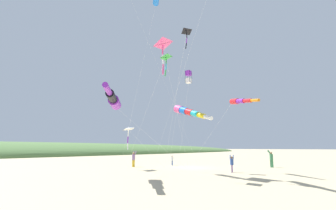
{
  "coord_description": "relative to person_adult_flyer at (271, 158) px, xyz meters",
  "views": [
    {
      "loc": [
        16.19,
        -23.25,
        2.2
      ],
      "look_at": [
        2.49,
        -7.07,
        5.86
      ],
      "focal_mm": 26.38,
      "sensor_mm": 36.0,
      "label": 1
    }
  ],
  "objects": [
    {
      "name": "kite_delta_blue_topmost",
      "position": [
        -4.74,
        -13.14,
        10.53
      ],
      "size": [
        3.54,
        8.27,
        11.99
      ],
      "color": "#EF4C93",
      "rests_on": "ground_plane"
    },
    {
      "name": "kite_windsock_black_fish_shape",
      "position": [
        -4.94,
        -18.28,
        4.59
      ],
      "size": [
        4.25,
        13.24,
        6.02
      ],
      "color": "purple",
      "rests_on": "ground_plane"
    },
    {
      "name": "person_child_green_jacket",
      "position": [
        -0.87,
        -8.05,
        -0.19
      ],
      "size": [
        0.48,
        0.54,
        1.55
      ],
      "color": "#8E6B9E",
      "rests_on": "ground_plane"
    },
    {
      "name": "person_child_grey_jacket",
      "position": [
        -12.44,
        -9.42,
        -0.04
      ],
      "size": [
        0.48,
        0.59,
        1.82
      ],
      "color": "gold",
      "rests_on": "ground_plane"
    },
    {
      "name": "dune_ridge_grassy",
      "position": [
        -61.78,
        -5.82,
        -1.03
      ],
      "size": [
        28.0,
        240.0,
        7.3
      ],
      "primitive_type": "ellipsoid",
      "color": "#567A42",
      "rests_on": "ground_plane"
    },
    {
      "name": "person_adult_flyer",
      "position": [
        0.0,
        0.0,
        0.0
      ],
      "size": [
        0.59,
        0.46,
        1.89
      ],
      "color": "#3D7F51",
      "rests_on": "ground_plane"
    },
    {
      "name": "kite_windsock_rainbow_low_near",
      "position": [
        -2.94,
        -11.83,
        4.22
      ],
      "size": [
        9.16,
        5.94,
        6.1
      ],
      "color": "#EF4C93",
      "rests_on": "ground_plane"
    },
    {
      "name": "ground_plane",
      "position": [
        -6.78,
        -5.82,
        -1.03
      ],
      "size": [
        600.0,
        600.0,
        0.0
      ],
      "primitive_type": "plane",
      "color": "#C6B58C"
    },
    {
      "name": "kite_windsock_long_streamer_left",
      "position": [
        0.15,
        -7.89,
        5.35
      ],
      "size": [
        10.05,
        4.21,
        6.87
      ],
      "color": "red",
      "rests_on": "ground_plane"
    },
    {
      "name": "kite_box_small_distant",
      "position": [
        -4.39,
        -9.61,
        8.1
      ],
      "size": [
        3.68,
        2.85,
        9.77
      ],
      "color": "purple",
      "rests_on": "ground_plane"
    },
    {
      "name": "kite_delta_purple_drifting",
      "position": [
        -2.62,
        -15.15,
        8.1
      ],
      "size": [
        10.84,
        5.52,
        9.37
      ],
      "color": "green",
      "rests_on": "ground_plane"
    },
    {
      "name": "person_bystander_far",
      "position": [
        -10.62,
        -4.59,
        -0.31
      ],
      "size": [
        0.43,
        0.47,
        1.33
      ],
      "color": "#335199",
      "rests_on": "ground_plane"
    },
    {
      "name": "kite_delta_red_high_left",
      "position": [
        -1.61,
        -13.76,
        10.41
      ],
      "size": [
        8.57,
        7.21,
        11.69
      ],
      "color": "black",
      "rests_on": "ground_plane"
    },
    {
      "name": "kite_delta_magenta_far_left",
      "position": [
        -10.4,
        -12.08,
        3.04
      ],
      "size": [
        2.43,
        4.79,
        4.36
      ],
      "color": "white",
      "rests_on": "ground_plane"
    }
  ]
}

